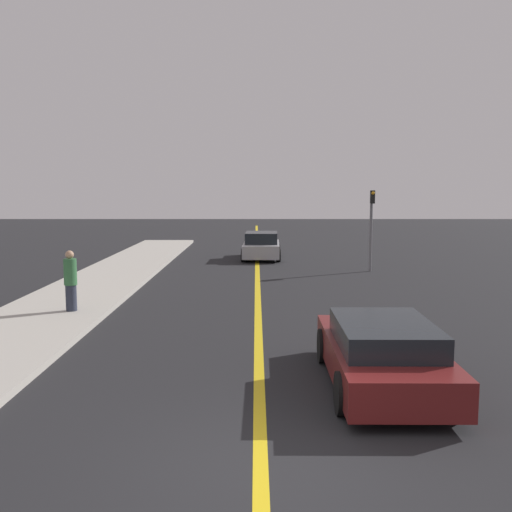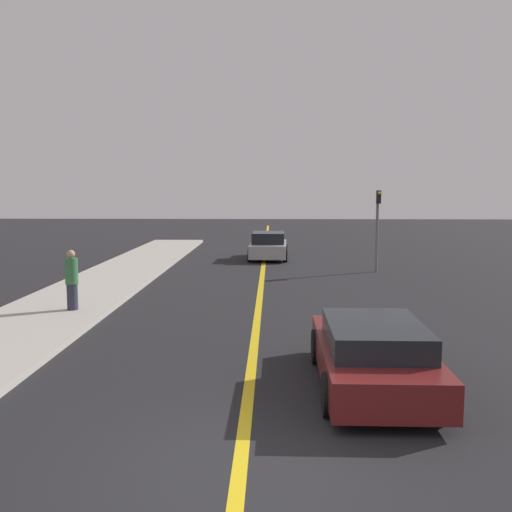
# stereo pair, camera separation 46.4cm
# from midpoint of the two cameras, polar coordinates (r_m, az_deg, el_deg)

# --- Properties ---
(ground_plane) EXTENTS (120.00, 120.00, 0.00)m
(ground_plane) POSITION_cam_midpoint_polar(r_m,az_deg,el_deg) (7.63, 0.16, -20.93)
(ground_plane) COLOR black
(road_center_line) EXTENTS (0.20, 60.00, 0.01)m
(road_center_line) POSITION_cam_midpoint_polar(r_m,az_deg,el_deg) (25.00, 1.23, -1.39)
(road_center_line) COLOR gold
(road_center_line) RESTS_ON ground_plane
(sidewalk_left) EXTENTS (3.20, 30.85, 0.15)m
(sidewalk_left) POSITION_cam_midpoint_polar(r_m,az_deg,el_deg) (23.23, -13.31, -2.01)
(sidewalk_left) COLOR #ADA89E
(sidewalk_left) RESTS_ON ground_plane
(car_near_right_lane) EXTENTS (2.01, 4.41, 1.23)m
(car_near_right_lane) POSITION_cam_midpoint_polar(r_m,az_deg,el_deg) (10.56, 12.83, -9.55)
(car_near_right_lane) COLOR maroon
(car_near_right_lane) RESTS_ON ground_plane
(car_ahead_center) EXTENTS (2.01, 3.86, 1.37)m
(car_ahead_center) POSITION_cam_midpoint_polar(r_m,az_deg,el_deg) (28.78, 1.72, 0.99)
(car_ahead_center) COLOR #9E9EA3
(car_ahead_center) RESTS_ON ground_plane
(pedestrian_mid_group) EXTENTS (0.35, 0.35, 1.69)m
(pedestrian_mid_group) POSITION_cam_midpoint_polar(r_m,az_deg,el_deg) (16.71, -17.19, -2.30)
(pedestrian_mid_group) COLOR #282D3D
(pedestrian_mid_group) RESTS_ON sidewalk_left
(traffic_light) EXTENTS (0.18, 0.40, 3.47)m
(traffic_light) POSITION_cam_midpoint_polar(r_m,az_deg,el_deg) (24.72, 12.58, 3.40)
(traffic_light) COLOR slate
(traffic_light) RESTS_ON ground_plane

